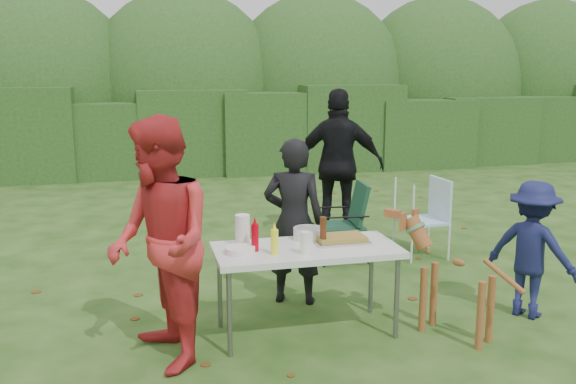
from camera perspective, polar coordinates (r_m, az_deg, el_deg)
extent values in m
plane|color=#1E4211|center=(5.43, -1.06, -11.99)|extent=(80.00, 80.00, 0.00)
cube|color=#23471C|center=(12.98, -8.96, 5.45)|extent=(22.00, 1.40, 1.70)
ellipsoid|color=#3D6628|center=(14.52, -9.61, 9.01)|extent=(20.00, 2.60, 3.20)
cube|color=silver|center=(4.97, 1.75, -5.45)|extent=(1.50, 0.70, 0.05)
cylinder|color=slate|center=(4.71, -5.50, -11.27)|extent=(0.04, 0.04, 0.69)
cylinder|color=slate|center=(5.06, 10.13, -9.74)|extent=(0.04, 0.04, 0.69)
cylinder|color=slate|center=(5.22, -6.41, -8.96)|extent=(0.04, 0.04, 0.69)
cylinder|color=slate|center=(5.55, 7.78, -7.76)|extent=(0.04, 0.04, 0.69)
imported|color=black|center=(5.63, 0.55, -2.78)|extent=(0.67, 0.56, 1.56)
imported|color=red|center=(4.49, -11.90, -4.76)|extent=(0.89, 1.04, 1.85)
imported|color=black|center=(7.81, 4.79, 2.56)|extent=(1.22, 0.81, 1.93)
imported|color=#151947|center=(5.77, 21.86, -5.01)|extent=(0.82, 0.90, 1.22)
cube|color=#B7B7BA|center=(5.12, 4.93, -4.57)|extent=(0.45, 0.30, 0.02)
cube|color=olive|center=(5.12, 4.93, -4.27)|extent=(0.40, 0.26, 0.04)
cylinder|color=#F3FF26|center=(4.74, -1.27, -4.71)|extent=(0.06, 0.06, 0.20)
cylinder|color=#B10012|center=(4.84, -3.11, -4.28)|extent=(0.06, 0.06, 0.22)
cylinder|color=#47230F|center=(4.98, 3.30, -3.69)|extent=(0.06, 0.06, 0.24)
cylinder|color=white|center=(4.98, -4.28, -3.60)|extent=(0.12, 0.12, 0.26)
cylinder|color=white|center=(4.75, 1.63, -4.80)|extent=(0.08, 0.08, 0.18)
cylinder|color=silver|center=(5.18, 1.94, -3.91)|extent=(0.26, 0.26, 0.10)
cylinder|color=white|center=(4.81, -4.53, -5.43)|extent=(0.24, 0.24, 0.05)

